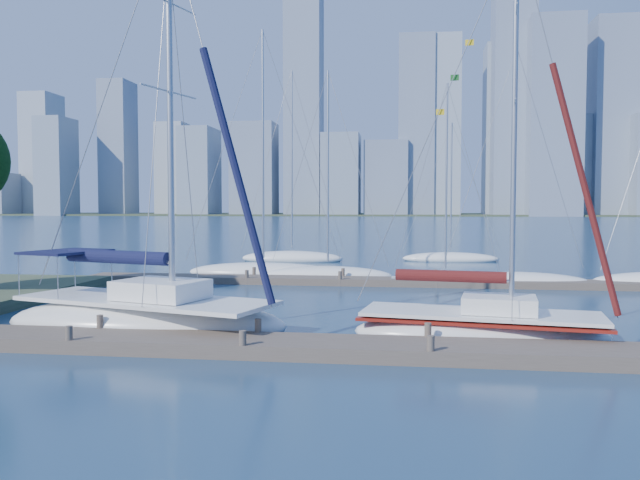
# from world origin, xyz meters

# --- Properties ---
(ground) EXTENTS (700.00, 700.00, 0.00)m
(ground) POSITION_xyz_m (0.00, 0.00, 0.00)
(ground) COLOR navy
(ground) RESTS_ON ground
(near_dock) EXTENTS (26.00, 2.00, 0.40)m
(near_dock) POSITION_xyz_m (0.00, 0.00, 0.20)
(near_dock) COLOR brown
(near_dock) RESTS_ON ground
(far_dock) EXTENTS (30.00, 1.80, 0.36)m
(far_dock) POSITION_xyz_m (2.00, 16.00, 0.18)
(far_dock) COLOR brown
(far_dock) RESTS_ON ground
(far_shore) EXTENTS (800.00, 100.00, 1.50)m
(far_shore) POSITION_xyz_m (0.00, 320.00, 0.00)
(far_shore) COLOR #38472D
(far_shore) RESTS_ON ground
(sailboat_navy) EXTENTS (10.01, 5.67, 13.93)m
(sailboat_navy) POSITION_xyz_m (-4.18, 2.39, 1.00)
(sailboat_navy) COLOR white
(sailboat_navy) RESTS_ON ground
(sailboat_maroon) EXTENTS (8.02, 3.65, 12.85)m
(sailboat_maroon) POSITION_xyz_m (6.66, 2.35, 1.05)
(sailboat_maroon) COLOR white
(sailboat_maroon) RESTS_ON ground
(bg_boat_1) EXTENTS (9.47, 4.08, 14.92)m
(bg_boat_1) POSITION_xyz_m (-4.00, 19.19, 0.29)
(bg_boat_1) COLOR white
(bg_boat_1) RESTS_ON ground
(bg_boat_2) EXTENTS (7.77, 4.73, 12.17)m
(bg_boat_2) POSITION_xyz_m (0.01, 18.11, 0.26)
(bg_boat_2) COLOR white
(bg_boat_2) RESTS_ON ground
(bg_boat_3) EXTENTS (5.87, 3.25, 10.93)m
(bg_boat_3) POSITION_xyz_m (6.51, 16.54, 0.23)
(bg_boat_3) COLOR white
(bg_boat_3) RESTS_ON ground
(bg_boat_4) EXTENTS (8.18, 4.19, 12.68)m
(bg_boat_4) POSITION_xyz_m (10.04, 16.61, 0.25)
(bg_boat_4) COLOR white
(bg_boat_4) RESTS_ON ground
(bg_boat_6) EXTENTS (7.95, 2.82, 14.80)m
(bg_boat_6) POSITION_xyz_m (-4.16, 29.68, 0.29)
(bg_boat_6) COLOR white
(bg_boat_6) RESTS_ON ground
(bg_boat_7) EXTENTS (7.42, 2.62, 10.83)m
(bg_boat_7) POSITION_xyz_m (7.86, 31.33, 0.23)
(bg_boat_7) COLOR white
(bg_boat_7) RESTS_ON ground
(skyline) EXTENTS (502.55, 51.31, 116.97)m
(skyline) POSITION_xyz_m (18.38, 290.64, 36.91)
(skyline) COLOR #7D8CA1
(skyline) RESTS_ON ground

